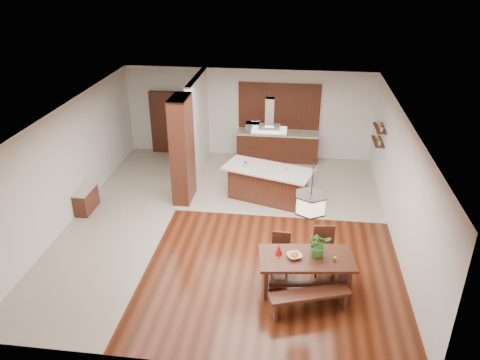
# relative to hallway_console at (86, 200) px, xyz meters

# --- Properties ---
(room_shell) EXTENTS (9.00, 9.04, 2.92)m
(room_shell) POSITION_rel_hallway_console_xyz_m (3.81, -0.20, 1.75)
(room_shell) COLOR #39160A
(room_shell) RESTS_ON ground
(tile_hallway) EXTENTS (2.50, 9.00, 0.01)m
(tile_hallway) POSITION_rel_hallway_console_xyz_m (1.06, -0.20, -0.31)
(tile_hallway) COLOR #BDAF9E
(tile_hallway) RESTS_ON ground
(tile_kitchen) EXTENTS (5.50, 4.00, 0.01)m
(tile_kitchen) POSITION_rel_hallway_console_xyz_m (5.06, 2.30, -0.31)
(tile_kitchen) COLOR #BDAF9E
(tile_kitchen) RESTS_ON ground
(soffit_band) EXTENTS (8.00, 9.00, 0.02)m
(soffit_band) POSITION_rel_hallway_console_xyz_m (3.81, -0.20, 2.57)
(soffit_band) COLOR #442311
(soffit_band) RESTS_ON room_shell
(partition_pier) EXTENTS (0.45, 1.00, 2.90)m
(partition_pier) POSITION_rel_hallway_console_xyz_m (2.41, 1.00, 1.14)
(partition_pier) COLOR black
(partition_pier) RESTS_ON ground
(partition_stub) EXTENTS (0.18, 2.40, 2.90)m
(partition_stub) POSITION_rel_hallway_console_xyz_m (2.41, 3.10, 1.14)
(partition_stub) COLOR silver
(partition_stub) RESTS_ON ground
(hallway_console) EXTENTS (0.37, 0.88, 0.63)m
(hallway_console) POSITION_rel_hallway_console_xyz_m (0.00, 0.00, 0.00)
(hallway_console) COLOR black
(hallway_console) RESTS_ON ground
(hallway_doorway) EXTENTS (1.10, 0.20, 2.10)m
(hallway_doorway) POSITION_rel_hallway_console_xyz_m (1.11, 4.20, 0.74)
(hallway_doorway) COLOR black
(hallway_doorway) RESTS_ON ground
(rear_counter) EXTENTS (2.60, 0.62, 0.95)m
(rear_counter) POSITION_rel_hallway_console_xyz_m (4.81, 4.00, 0.16)
(rear_counter) COLOR black
(rear_counter) RESTS_ON ground
(kitchen_window) EXTENTS (2.60, 0.08, 1.50)m
(kitchen_window) POSITION_rel_hallway_console_xyz_m (4.81, 4.26, 1.44)
(kitchen_window) COLOR olive
(kitchen_window) RESTS_ON room_shell
(shelf_lower) EXTENTS (0.26, 0.90, 0.04)m
(shelf_lower) POSITION_rel_hallway_console_xyz_m (7.68, 2.40, 1.08)
(shelf_lower) COLOR black
(shelf_lower) RESTS_ON room_shell
(shelf_upper) EXTENTS (0.26, 0.90, 0.04)m
(shelf_upper) POSITION_rel_hallway_console_xyz_m (7.68, 2.40, 1.49)
(shelf_upper) COLOR black
(shelf_upper) RESTS_ON room_shell
(dining_table) EXTENTS (1.96, 1.15, 0.78)m
(dining_table) POSITION_rel_hallway_console_xyz_m (5.73, -2.50, 0.25)
(dining_table) COLOR black
(dining_table) RESTS_ON ground
(dining_bench) EXTENTS (1.58, 0.82, 0.44)m
(dining_bench) POSITION_rel_hallway_console_xyz_m (5.81, -3.17, -0.10)
(dining_bench) COLOR black
(dining_bench) RESTS_ON ground
(dining_chair_left) EXTENTS (0.41, 0.41, 0.89)m
(dining_chair_left) POSITION_rel_hallway_console_xyz_m (5.20, -1.99, 0.13)
(dining_chair_left) COLOR black
(dining_chair_left) RESTS_ON ground
(dining_chair_right) EXTENTS (0.50, 0.50, 1.02)m
(dining_chair_right) POSITION_rel_hallway_console_xyz_m (6.12, -1.88, 0.20)
(dining_chair_right) COLOR black
(dining_chair_right) RESTS_ON ground
(pendant_lantern) EXTENTS (0.64, 0.64, 1.31)m
(pendant_lantern) POSITION_rel_hallway_console_xyz_m (5.73, -2.50, 1.93)
(pendant_lantern) COLOR beige
(pendant_lantern) RESTS_ON room_shell
(foliage_plant) EXTENTS (0.55, 0.50, 0.52)m
(foliage_plant) POSITION_rel_hallway_console_xyz_m (5.95, -2.42, 0.72)
(foliage_plant) COLOR #316A23
(foliage_plant) RESTS_ON dining_table
(fruit_bowl) EXTENTS (0.38, 0.38, 0.07)m
(fruit_bowl) POSITION_rel_hallway_console_xyz_m (5.49, -2.54, 0.50)
(fruit_bowl) COLOR beige
(fruit_bowl) RESTS_ON dining_table
(napkin_cone) EXTENTS (0.19, 0.19, 0.23)m
(napkin_cone) POSITION_rel_hallway_console_xyz_m (5.17, -2.47, 0.58)
(napkin_cone) COLOR #AC110C
(napkin_cone) RESTS_ON dining_table
(gold_ornament) EXTENTS (0.07, 0.07, 0.09)m
(gold_ornament) POSITION_rel_hallway_console_xyz_m (6.27, -2.57, 0.51)
(gold_ornament) COLOR gold
(gold_ornament) RESTS_ON dining_table
(kitchen_island) EXTENTS (2.56, 1.70, 0.98)m
(kitchen_island) POSITION_rel_hallway_console_xyz_m (4.70, 1.17, 0.19)
(kitchen_island) COLOR black
(kitchen_island) RESTS_ON ground
(range_hood) EXTENTS (0.90, 0.55, 0.87)m
(range_hood) POSITION_rel_hallway_console_xyz_m (4.70, 1.18, 2.15)
(range_hood) COLOR silver
(range_hood) RESTS_ON room_shell
(island_cup) EXTENTS (0.15, 0.15, 0.10)m
(island_cup) POSITION_rel_hallway_console_xyz_m (5.11, 1.12, 0.71)
(island_cup) COLOR silver
(island_cup) RESTS_ON kitchen_island
(microwave) EXTENTS (0.55, 0.38, 0.30)m
(microwave) POSITION_rel_hallway_console_xyz_m (4.04, 3.99, 0.78)
(microwave) COLOR silver
(microwave) RESTS_ON rear_counter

